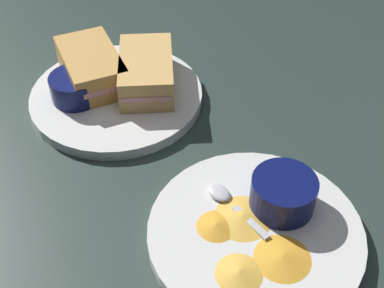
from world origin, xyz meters
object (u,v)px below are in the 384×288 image
(sandwich_half_far, at_px, (91,67))
(plate_chips_companion, at_px, (255,233))
(plate_sandwich_main, at_px, (117,97))
(sandwich_half_near, at_px, (146,72))
(spoon_by_dark_ramekin, at_px, (114,85))
(spoon_by_gravy_ramekin, at_px, (226,199))
(ramekin_light_gravy, at_px, (283,192))
(ramekin_dark_sauce, at_px, (75,87))

(sandwich_half_far, xyz_separation_m, plate_chips_companion, (0.26, 0.24, -0.03))
(plate_sandwich_main, bearing_deg, sandwich_half_near, 115.22)
(spoon_by_dark_ramekin, distance_m, spoon_by_gravy_ramekin, 0.27)
(ramekin_light_gravy, bearing_deg, ramekin_dark_sauce, -122.98)
(sandwich_half_near, bearing_deg, plate_chips_companion, 31.05)
(sandwich_half_near, distance_m, plate_chips_companion, 0.30)
(plate_sandwich_main, height_order, ramekin_dark_sauce, ramekin_dark_sauce)
(sandwich_half_near, height_order, sandwich_half_far, same)
(plate_chips_companion, relative_size, ramekin_light_gravy, 3.23)
(spoon_by_dark_ramekin, bearing_deg, ramekin_dark_sauce, -61.09)
(ramekin_dark_sauce, bearing_deg, sandwich_half_near, 110.34)
(ramekin_dark_sauce, xyz_separation_m, plate_chips_companion, (0.22, 0.25, -0.03))
(ramekin_dark_sauce, distance_m, spoon_by_gravy_ramekin, 0.28)
(ramekin_light_gravy, bearing_deg, sandwich_half_near, -139.95)
(sandwich_half_far, height_order, spoon_by_gravy_ramekin, sandwich_half_far)
(ramekin_dark_sauce, distance_m, ramekin_light_gravy, 0.33)
(plate_chips_companion, distance_m, spoon_by_gravy_ramekin, 0.05)
(plate_sandwich_main, distance_m, ramekin_light_gravy, 0.30)
(ramekin_light_gravy, xyz_separation_m, spoon_by_gravy_ramekin, (-0.00, -0.06, -0.02))
(plate_chips_companion, relative_size, spoon_by_gravy_ramekin, 2.88)
(spoon_by_dark_ramekin, xyz_separation_m, spoon_by_gravy_ramekin, (0.21, 0.17, 0.00))
(spoon_by_dark_ramekin, relative_size, ramekin_light_gravy, 1.25)
(spoon_by_dark_ramekin, height_order, plate_chips_companion, spoon_by_dark_ramekin)
(ramekin_dark_sauce, bearing_deg, ramekin_light_gravy, 57.02)
(ramekin_dark_sauce, distance_m, spoon_by_dark_ramekin, 0.06)
(ramekin_dark_sauce, bearing_deg, plate_sandwich_main, 106.22)
(spoon_by_dark_ramekin, bearing_deg, ramekin_light_gravy, 47.93)
(plate_chips_companion, distance_m, ramekin_light_gravy, 0.06)
(spoon_by_dark_ramekin, height_order, spoon_by_gravy_ramekin, same)
(sandwich_half_far, bearing_deg, sandwich_half_near, 85.22)
(sandwich_half_near, relative_size, plate_chips_companion, 0.58)
(ramekin_dark_sauce, distance_m, plate_chips_companion, 0.33)
(plate_sandwich_main, bearing_deg, spoon_by_dark_ramekin, -154.97)
(plate_sandwich_main, relative_size, sandwich_half_far, 1.67)
(sandwich_half_near, relative_size, sandwich_half_far, 0.93)
(sandwich_half_near, bearing_deg, sandwich_half_far, -94.78)
(plate_chips_companion, bearing_deg, spoon_by_gravy_ramekin, -138.58)
(plate_sandwich_main, relative_size, spoon_by_dark_ramekin, 2.68)
(plate_sandwich_main, relative_size, sandwich_half_near, 1.79)
(plate_sandwich_main, xyz_separation_m, sandwich_half_near, (-0.02, 0.04, 0.03))
(plate_sandwich_main, relative_size, spoon_by_gravy_ramekin, 2.99)
(sandwich_half_far, distance_m, ramekin_light_gravy, 0.35)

